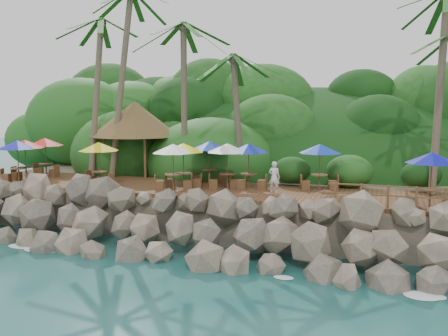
% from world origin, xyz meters
% --- Properties ---
extents(ground, '(140.00, 140.00, 0.00)m').
position_xyz_m(ground, '(0.00, 0.00, 0.00)').
color(ground, '#19514F').
rests_on(ground, ground).
extents(land_base, '(32.00, 25.20, 2.10)m').
position_xyz_m(land_base, '(0.00, 16.00, 1.05)').
color(land_base, gray).
rests_on(land_base, ground).
extents(jungle_hill, '(44.80, 28.00, 15.40)m').
position_xyz_m(jungle_hill, '(0.00, 23.50, 0.00)').
color(jungle_hill, '#143811').
rests_on(jungle_hill, ground).
extents(seawall, '(29.00, 4.00, 2.30)m').
position_xyz_m(seawall, '(0.00, 2.00, 1.15)').
color(seawall, gray).
rests_on(seawall, ground).
extents(terrace, '(26.00, 5.00, 0.20)m').
position_xyz_m(terrace, '(0.00, 6.00, 2.20)').
color(terrace, brown).
rests_on(terrace, land_base).
extents(jungle_foliage, '(44.00, 16.00, 12.00)m').
position_xyz_m(jungle_foliage, '(0.00, 15.00, 0.00)').
color(jungle_foliage, '#143811').
rests_on(jungle_foliage, ground).
extents(foam_line, '(25.20, 0.80, 0.06)m').
position_xyz_m(foam_line, '(0.00, 0.30, 0.03)').
color(foam_line, white).
rests_on(foam_line, ground).
extents(palms, '(26.44, 7.10, 12.40)m').
position_xyz_m(palms, '(0.29, 8.59, 11.37)').
color(palms, brown).
rests_on(palms, ground).
extents(palapa, '(5.65, 5.65, 4.60)m').
position_xyz_m(palapa, '(-7.12, 9.52, 5.79)').
color(palapa, brown).
rests_on(palapa, ground).
extents(dining_clusters, '(25.79, 5.23, 2.37)m').
position_xyz_m(dining_clusters, '(-1.70, 5.66, 4.27)').
color(dining_clusters, brown).
rests_on(dining_clusters, terrace).
extents(railing, '(8.30, 0.10, 1.00)m').
position_xyz_m(railing, '(9.77, 3.65, 2.91)').
color(railing, brown).
rests_on(railing, terrace).
extents(waiter, '(0.63, 0.45, 1.59)m').
position_xyz_m(waiter, '(2.75, 5.67, 3.10)').
color(waiter, silver).
rests_on(waiter, terrace).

